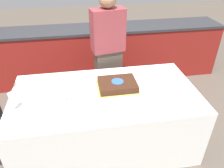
{
  "coord_description": "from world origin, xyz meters",
  "views": [
    {
      "loc": [
        -0.25,
        -1.88,
        2.07
      ],
      "look_at": [
        0.07,
        0.0,
        0.84
      ],
      "focal_mm": 35.0,
      "sensor_mm": 36.0,
      "label": 1
    }
  ],
  "objects_px": {
    "cake": "(117,84)",
    "person_cutting_cake": "(108,54)",
    "plate_stack": "(54,100)",
    "wine_glass": "(12,99)"
  },
  "relations": [
    {
      "from": "wine_glass",
      "to": "person_cutting_cake",
      "type": "distance_m",
      "value": 1.35
    },
    {
      "from": "plate_stack",
      "to": "person_cutting_cake",
      "type": "relative_size",
      "value": 0.14
    },
    {
      "from": "plate_stack",
      "to": "wine_glass",
      "type": "relative_size",
      "value": 1.21
    },
    {
      "from": "wine_glass",
      "to": "person_cutting_cake",
      "type": "relative_size",
      "value": 0.11
    },
    {
      "from": "cake",
      "to": "wine_glass",
      "type": "height_order",
      "value": "wine_glass"
    },
    {
      "from": "plate_stack",
      "to": "wine_glass",
      "type": "xyz_separation_m",
      "value": [
        -0.37,
        -0.05,
        0.09
      ]
    },
    {
      "from": "plate_stack",
      "to": "person_cutting_cake",
      "type": "xyz_separation_m",
      "value": [
        0.67,
        0.82,
        0.07
      ]
    },
    {
      "from": "wine_glass",
      "to": "person_cutting_cake",
      "type": "xyz_separation_m",
      "value": [
        1.03,
        0.87,
        -0.02
      ]
    },
    {
      "from": "cake",
      "to": "person_cutting_cake",
      "type": "relative_size",
      "value": 0.27
    },
    {
      "from": "person_cutting_cake",
      "to": "plate_stack",
      "type": "bearing_deg",
      "value": 39.66
    }
  ]
}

